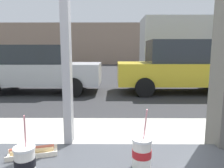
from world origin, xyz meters
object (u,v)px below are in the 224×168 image
hotdog_tray_far (32,151)px  parked_car_yellow (181,67)px  box_truck (200,46)px  soda_cup_right (25,162)px  parked_car_silver (39,69)px  soda_cup_left (142,153)px

hotdog_tray_far → parked_car_yellow: parked_car_yellow is taller
hotdog_tray_far → box_truck: 11.93m
hotdog_tray_far → box_truck: (5.21, 10.70, 0.77)m
soda_cup_right → parked_car_silver: bearing=108.7°
soda_cup_left → box_truck: box_truck is taller
parked_car_silver → box_truck: bearing=29.1°
soda_cup_right → hotdog_tray_far: bearing=103.1°
hotdog_tray_far → parked_car_silver: bearing=108.9°
soda_cup_left → hotdog_tray_far: (-0.60, 0.13, -0.06)m
soda_cup_left → soda_cup_right: size_ratio=1.01×
hotdog_tray_far → soda_cup_right: bearing=-76.9°
parked_car_silver → soda_cup_right: bearing=-71.3°
soda_cup_left → soda_cup_right: 0.56m
soda_cup_right → soda_cup_left: bearing=9.5°
parked_car_yellow → box_truck: (2.32, 4.14, 0.80)m
soda_cup_right → hotdog_tray_far: size_ratio=1.07×
soda_cup_right → box_truck: bearing=64.7°
parked_car_silver → hotdog_tray_far: bearing=-71.1°
soda_cup_left → box_truck: (4.61, 10.83, 0.72)m
soda_cup_left → parked_car_silver: size_ratio=0.07×
soda_cup_left → soda_cup_right: soda_cup_left is taller
hotdog_tray_far → box_truck: bearing=64.0°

